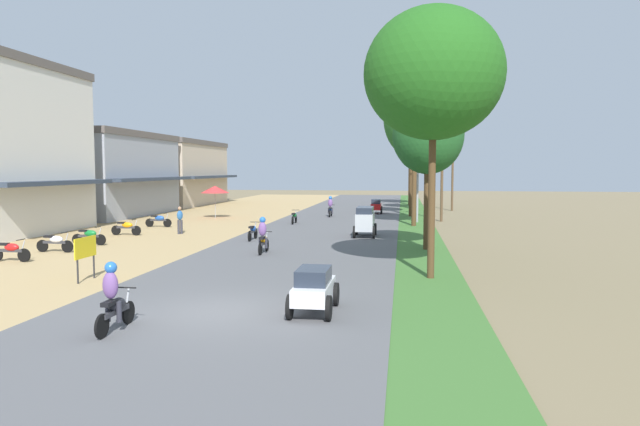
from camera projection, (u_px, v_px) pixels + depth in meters
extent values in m
plane|color=#7A6B4C|center=(221.00, 315.00, 15.03)|extent=(180.00, 180.00, 0.00)
cube|color=#565659|center=(221.00, 313.00, 15.03)|extent=(9.00, 140.00, 0.08)
cube|color=#3D6B2D|center=(440.00, 322.00, 14.21)|extent=(2.40, 140.00, 0.06)
cube|color=#2D3847|center=(58.00, 183.00, 32.72)|extent=(1.20, 10.12, 0.25)
cube|color=#999EA8|center=(100.00, 177.00, 46.86)|extent=(8.23, 13.22, 6.40)
cube|color=#2D3847|center=(154.00, 179.00, 46.19)|extent=(1.20, 13.22, 0.25)
cube|color=#59514C|center=(99.00, 135.00, 46.59)|extent=(8.43, 13.42, 0.50)
cube|color=#C6B299|center=(171.00, 176.00, 61.16)|extent=(8.18, 13.86, 6.40)
cube|color=#2D3847|center=(213.00, 177.00, 60.50)|extent=(1.20, 13.86, 0.25)
cube|color=#59514C|center=(170.00, 143.00, 60.90)|extent=(8.38, 14.06, 0.50)
cylinder|color=black|center=(24.00, 255.00, 23.23)|extent=(0.56, 0.06, 0.56)
cube|color=#333338|center=(10.00, 251.00, 23.30)|extent=(1.12, 0.12, 0.12)
ellipsoid|color=red|center=(12.00, 247.00, 23.28)|extent=(0.64, 0.28, 0.32)
cube|color=black|center=(4.00, 244.00, 23.32)|extent=(0.44, 0.20, 0.10)
cylinder|color=#A5A8AD|center=(22.00, 249.00, 23.22)|extent=(0.26, 0.05, 0.68)
cylinder|color=black|center=(21.00, 240.00, 23.20)|extent=(0.04, 0.54, 0.04)
cylinder|color=black|center=(67.00, 246.00, 25.88)|extent=(0.56, 0.06, 0.56)
cylinder|color=black|center=(42.00, 246.00, 26.06)|extent=(0.56, 0.06, 0.56)
cube|color=#333338|center=(55.00, 242.00, 25.96)|extent=(1.12, 0.12, 0.12)
ellipsoid|color=silver|center=(56.00, 239.00, 25.93)|extent=(0.64, 0.28, 0.32)
cube|color=black|center=(49.00, 237.00, 25.98)|extent=(0.44, 0.20, 0.10)
cylinder|color=#A5A8AD|center=(66.00, 241.00, 25.87)|extent=(0.26, 0.05, 0.68)
cylinder|color=black|center=(64.00, 232.00, 25.85)|extent=(0.04, 0.54, 0.04)
cylinder|color=black|center=(100.00, 240.00, 28.34)|extent=(0.56, 0.06, 0.56)
cylinder|color=black|center=(77.00, 239.00, 28.51)|extent=(0.56, 0.06, 0.56)
cube|color=#333338|center=(89.00, 236.00, 28.41)|extent=(1.12, 0.12, 0.12)
ellipsoid|color=#14722D|center=(90.00, 233.00, 28.39)|extent=(0.64, 0.28, 0.32)
cube|color=black|center=(83.00, 231.00, 28.43)|extent=(0.44, 0.20, 0.10)
cylinder|color=#A5A8AD|center=(99.00, 234.00, 28.32)|extent=(0.26, 0.05, 0.68)
cylinder|color=black|center=(98.00, 227.00, 28.30)|extent=(0.04, 0.54, 0.04)
cylinder|color=black|center=(136.00, 231.00, 32.59)|extent=(0.56, 0.06, 0.56)
cylinder|color=black|center=(116.00, 230.00, 32.77)|extent=(0.56, 0.06, 0.56)
cube|color=#333338|center=(126.00, 227.00, 32.67)|extent=(1.12, 0.12, 0.12)
ellipsoid|color=orange|center=(127.00, 225.00, 32.65)|extent=(0.64, 0.28, 0.32)
cube|color=black|center=(121.00, 223.00, 32.69)|extent=(0.44, 0.20, 0.10)
cylinder|color=#A5A8AD|center=(135.00, 226.00, 32.58)|extent=(0.26, 0.05, 0.68)
cylinder|color=black|center=(134.00, 220.00, 32.56)|extent=(0.04, 0.54, 0.04)
cylinder|color=black|center=(167.00, 223.00, 37.27)|extent=(0.56, 0.06, 0.56)
cylinder|color=black|center=(150.00, 223.00, 37.45)|extent=(0.56, 0.06, 0.56)
cube|color=#333338|center=(158.00, 220.00, 37.35)|extent=(1.12, 0.12, 0.12)
ellipsoid|color=#1E4CA5|center=(160.00, 218.00, 37.33)|extent=(0.64, 0.28, 0.32)
cube|color=black|center=(154.00, 216.00, 37.37)|extent=(0.44, 0.20, 0.10)
cylinder|color=#A5A8AD|center=(166.00, 219.00, 37.26)|extent=(0.26, 0.05, 0.68)
cylinder|color=black|center=(165.00, 213.00, 37.24)|extent=(0.04, 0.54, 0.04)
cylinder|color=#262628|center=(78.00, 272.00, 18.80)|extent=(0.06, 0.06, 0.80)
cylinder|color=#262628|center=(94.00, 267.00, 19.79)|extent=(0.06, 0.06, 0.80)
cube|color=yellow|center=(85.00, 247.00, 19.24)|extent=(0.04, 1.30, 0.70)
cylinder|color=#99999E|center=(215.00, 205.00, 44.06)|extent=(0.05, 0.05, 2.10)
cone|color=red|center=(215.00, 189.00, 43.97)|extent=(2.20, 2.20, 0.55)
cylinder|color=#33333D|center=(179.00, 227.00, 33.30)|extent=(0.14, 0.14, 0.82)
cylinder|color=#33333D|center=(181.00, 227.00, 33.42)|extent=(0.14, 0.14, 0.82)
ellipsoid|color=#265999|center=(180.00, 215.00, 33.31)|extent=(0.42, 0.43, 0.56)
sphere|color=#9E7556|center=(180.00, 208.00, 33.27)|extent=(0.22, 0.22, 0.22)
cylinder|color=#4C351E|center=(432.00, 195.00, 19.63)|extent=(0.25, 0.25, 5.80)
ellipsoid|color=#205919|center=(434.00, 74.00, 19.31)|extent=(4.77, 4.77, 4.51)
cylinder|color=#4C351E|center=(427.00, 203.00, 26.81)|extent=(0.31, 0.31, 4.39)
ellipsoid|color=#1D5022|center=(428.00, 135.00, 26.56)|extent=(3.33, 3.33, 3.66)
cylinder|color=#4C351E|center=(414.00, 183.00, 38.05)|extent=(0.32, 0.32, 5.74)
ellipsoid|color=#235920|center=(415.00, 118.00, 37.72)|extent=(4.19, 4.19, 5.35)
cylinder|color=#4C351E|center=(412.00, 174.00, 45.78)|extent=(0.42, 0.42, 6.81)
ellipsoid|color=#1B5322|center=(412.00, 119.00, 45.44)|extent=(2.98, 2.98, 3.79)
cylinder|color=#4C351E|center=(415.00, 185.00, 53.70)|extent=(0.38, 0.38, 4.59)
ellipsoid|color=#1B6421|center=(416.00, 151.00, 53.45)|extent=(3.23, 3.23, 3.55)
cylinder|color=#4C351E|center=(410.00, 179.00, 60.77)|extent=(0.33, 0.33, 5.62)
ellipsoid|color=#196519|center=(410.00, 140.00, 60.45)|extent=(3.74, 3.74, 4.78)
cylinder|color=gray|center=(418.00, 164.00, 40.59)|extent=(0.16, 0.16, 8.29)
cylinder|color=gray|center=(409.00, 108.00, 40.38)|extent=(1.40, 0.08, 0.08)
ellipsoid|color=silver|center=(399.00, 109.00, 40.49)|extent=(0.36, 0.20, 0.14)
cylinder|color=gray|center=(429.00, 108.00, 40.18)|extent=(1.40, 0.08, 0.08)
ellipsoid|color=silver|center=(439.00, 109.00, 40.08)|extent=(0.36, 0.20, 0.14)
cylinder|color=gray|center=(413.00, 171.00, 56.59)|extent=(0.16, 0.16, 7.27)
cylinder|color=gray|center=(407.00, 136.00, 56.43)|extent=(1.40, 0.08, 0.08)
ellipsoid|color=silver|center=(400.00, 137.00, 56.53)|extent=(0.36, 0.20, 0.14)
cylinder|color=gray|center=(421.00, 136.00, 56.23)|extent=(1.40, 0.08, 0.08)
ellipsoid|color=silver|center=(428.00, 136.00, 56.13)|extent=(0.36, 0.20, 0.14)
cylinder|color=gray|center=(412.00, 169.00, 66.85)|extent=(0.16, 0.16, 7.77)
cylinder|color=gray|center=(406.00, 137.00, 66.67)|extent=(1.40, 0.08, 0.08)
ellipsoid|color=silver|center=(400.00, 137.00, 66.77)|extent=(0.36, 0.20, 0.14)
cylinder|color=gray|center=(418.00, 137.00, 66.47)|extent=(1.40, 0.08, 0.08)
ellipsoid|color=silver|center=(424.00, 137.00, 66.37)|extent=(0.36, 0.20, 0.14)
cylinder|color=brown|center=(442.00, 161.00, 41.72)|extent=(0.20, 0.20, 8.90)
cube|color=#473323|center=(443.00, 107.00, 41.42)|extent=(1.80, 0.10, 0.10)
cylinder|color=brown|center=(453.00, 164.00, 52.70)|extent=(0.20, 0.20, 8.64)
cube|color=#473323|center=(453.00, 123.00, 52.40)|extent=(1.80, 0.10, 0.10)
cube|color=silver|center=(314.00, 291.00, 14.96)|extent=(0.88, 2.25, 0.44)
cube|color=#232B38|center=(314.00, 276.00, 14.83)|extent=(0.81, 1.30, 0.40)
cylinder|color=black|center=(329.00, 308.00, 14.11)|extent=(0.11, 0.64, 0.64)
cylinder|color=black|center=(290.00, 307.00, 14.25)|extent=(0.11, 0.64, 0.64)
cylinder|color=black|center=(336.00, 294.00, 15.71)|extent=(0.11, 0.64, 0.64)
cylinder|color=black|center=(301.00, 293.00, 15.85)|extent=(0.11, 0.64, 0.64)
cube|color=#B7BCC1|center=(365.00, 221.00, 31.88)|extent=(0.95, 2.40, 0.95)
cube|color=#232B38|center=(365.00, 210.00, 31.73)|extent=(0.87, 2.00, 0.35)
cylinder|color=black|center=(374.00, 232.00, 30.99)|extent=(0.12, 0.68, 0.68)
cylinder|color=black|center=(354.00, 232.00, 31.14)|extent=(0.12, 0.68, 0.68)
cylinder|color=black|center=(375.00, 229.00, 32.69)|extent=(0.12, 0.68, 0.68)
cylinder|color=black|center=(357.00, 229.00, 32.85)|extent=(0.12, 0.68, 0.68)
cube|color=red|center=(376.00, 207.00, 48.74)|extent=(0.84, 1.95, 0.50)
cube|color=#232B38|center=(376.00, 201.00, 48.75)|extent=(0.77, 1.10, 0.40)
cylinder|color=black|center=(381.00, 211.00, 48.00)|extent=(0.10, 0.60, 0.60)
cylinder|color=black|center=(370.00, 210.00, 48.13)|extent=(0.10, 0.60, 0.60)
cylinder|color=black|center=(382.00, 209.00, 49.39)|extent=(0.10, 0.60, 0.60)
cylinder|color=black|center=(371.00, 209.00, 49.52)|extent=(0.10, 0.60, 0.60)
cylinder|color=black|center=(128.00, 312.00, 13.86)|extent=(0.06, 0.56, 0.56)
cylinder|color=black|center=(102.00, 326.00, 12.63)|extent=(0.06, 0.56, 0.56)
cube|color=#333338|center=(116.00, 311.00, 13.23)|extent=(0.12, 1.12, 0.12)
ellipsoid|color=black|center=(117.00, 305.00, 13.30)|extent=(0.28, 0.64, 0.32)
cube|color=black|center=(109.00, 303.00, 12.94)|extent=(0.20, 0.44, 0.10)
cylinder|color=#A5A8AD|center=(127.00, 302.00, 13.78)|extent=(0.05, 0.26, 0.68)
cylinder|color=black|center=(125.00, 288.00, 13.69)|extent=(0.54, 0.04, 0.04)
ellipsoid|color=#724C8C|center=(110.00, 285.00, 12.98)|extent=(0.36, 0.28, 0.64)
sphere|color=blue|center=(111.00, 268.00, 12.99)|extent=(0.28, 0.28, 0.28)
cylinder|color=#2D2D38|center=(108.00, 311.00, 13.15)|extent=(0.12, 0.12, 0.48)
cylinder|color=#2D2D38|center=(119.00, 312.00, 13.11)|extent=(0.12, 0.12, 0.48)
cylinder|color=black|center=(267.00, 245.00, 26.18)|extent=(0.06, 0.56, 0.56)
cylinder|color=black|center=(260.00, 249.00, 24.96)|extent=(0.06, 0.56, 0.56)
cube|color=#333338|center=(264.00, 243.00, 25.56)|extent=(0.12, 1.12, 0.12)
ellipsoid|color=orange|center=(264.00, 240.00, 25.63)|extent=(0.28, 0.64, 0.32)
cube|color=black|center=(262.00, 238.00, 25.26)|extent=(0.20, 0.44, 0.10)
cylinder|color=#A5A8AD|center=(267.00, 239.00, 26.10)|extent=(0.05, 0.26, 0.68)
cylinder|color=black|center=(266.00, 232.00, 26.02)|extent=(0.54, 0.04, 0.04)
ellipsoid|color=#724C8C|center=(262.00, 229.00, 25.31)|extent=(0.36, 0.28, 0.64)
sphere|color=blue|center=(263.00, 220.00, 25.32)|extent=(0.28, 0.28, 0.28)
cylinder|color=#2D2D38|center=(260.00, 243.00, 25.48)|extent=(0.12, 0.12, 0.48)
cylinder|color=#2D2D38|center=(266.00, 243.00, 25.44)|extent=(0.12, 0.12, 0.48)
cylinder|color=black|center=(256.00, 233.00, 30.96)|extent=(0.06, 0.56, 0.56)
cylinder|color=black|center=(250.00, 236.00, 29.73)|extent=(0.06, 0.56, 0.56)
cube|color=#333338|center=(253.00, 231.00, 30.33)|extent=(0.12, 1.12, 0.12)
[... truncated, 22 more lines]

